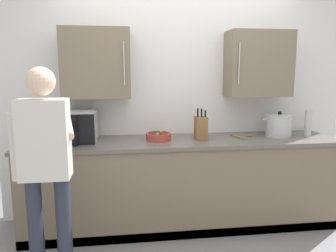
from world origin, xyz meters
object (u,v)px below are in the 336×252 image
(knife_block, at_px, (201,128))
(wooden_spoon, at_px, (243,136))
(thermos_flask, at_px, (308,123))
(person_figure, at_px, (46,159))
(microwave_oven, at_px, (66,127))
(stock_pot, at_px, (279,125))
(fruit_bowl, at_px, (158,136))

(knife_block, distance_m, wooden_spoon, 0.49)
(wooden_spoon, distance_m, thermos_flask, 0.69)
(person_figure, bearing_deg, microwave_oven, 89.53)
(microwave_oven, bearing_deg, thermos_flask, -1.13)
(knife_block, relative_size, stock_pot, 0.87)
(wooden_spoon, height_order, stock_pot, stock_pot)
(stock_pot, bearing_deg, person_figure, -159.14)
(wooden_spoon, height_order, person_figure, person_figure)
(stock_pot, bearing_deg, microwave_oven, -179.99)
(fruit_bowl, height_order, thermos_flask, thermos_flask)
(microwave_oven, xyz_separation_m, thermos_flask, (2.45, -0.05, -0.01))
(knife_block, distance_m, stock_pot, 0.85)
(microwave_oven, height_order, person_figure, person_figure)
(microwave_oven, relative_size, knife_block, 1.65)
(knife_block, height_order, person_figure, person_figure)
(stock_pot, height_order, person_figure, person_figure)
(stock_pot, distance_m, thermos_flask, 0.30)
(fruit_bowl, relative_size, stock_pot, 0.68)
(wooden_spoon, bearing_deg, stock_pot, -3.03)
(stock_pot, xyz_separation_m, person_figure, (-2.16, -0.82, -0.06))
(wooden_spoon, bearing_deg, fruit_bowl, -177.46)
(wooden_spoon, bearing_deg, thermos_flask, -5.82)
(stock_pot, relative_size, thermos_flask, 1.30)
(knife_block, height_order, thermos_flask, knife_block)
(knife_block, distance_m, fruit_bowl, 0.43)
(microwave_oven, relative_size, wooden_spoon, 2.14)
(knife_block, bearing_deg, stock_pot, 3.16)
(fruit_bowl, bearing_deg, microwave_oven, 178.77)
(fruit_bowl, height_order, person_figure, person_figure)
(wooden_spoon, xyz_separation_m, stock_pot, (0.38, -0.02, 0.11))
(fruit_bowl, relative_size, thermos_flask, 0.89)
(microwave_oven, xyz_separation_m, fruit_bowl, (0.88, -0.02, -0.11))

